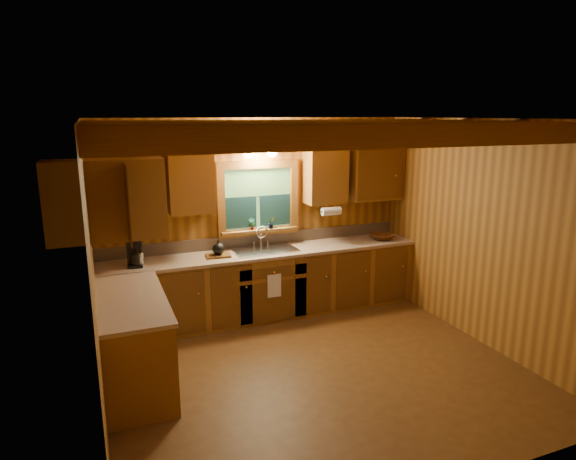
% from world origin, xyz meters
% --- Properties ---
extents(room, '(4.20, 4.20, 4.20)m').
position_xyz_m(room, '(0.00, 0.00, 1.30)').
color(room, '#573515').
rests_on(room, ground).
extents(ceiling_beams, '(4.20, 2.54, 0.18)m').
position_xyz_m(ceiling_beams, '(0.00, 0.00, 2.49)').
color(ceiling_beams, brown).
rests_on(ceiling_beams, room).
extents(base_cabinets, '(4.20, 2.22, 0.86)m').
position_xyz_m(base_cabinets, '(-0.49, 1.28, 0.43)').
color(base_cabinets, brown).
rests_on(base_cabinets, ground).
extents(countertop, '(4.20, 2.24, 0.04)m').
position_xyz_m(countertop, '(-0.48, 1.29, 0.88)').
color(countertop, tan).
rests_on(countertop, base_cabinets).
extents(backsplash, '(4.20, 0.02, 0.16)m').
position_xyz_m(backsplash, '(0.00, 1.89, 0.98)').
color(backsplash, '#9F846B').
rests_on(backsplash, room).
extents(dishwasher_panel, '(0.02, 0.60, 0.80)m').
position_xyz_m(dishwasher_panel, '(-1.47, 0.68, 0.43)').
color(dishwasher_panel, white).
rests_on(dishwasher_panel, base_cabinets).
extents(upper_cabinets, '(4.19, 1.77, 0.78)m').
position_xyz_m(upper_cabinets, '(-0.56, 1.42, 1.84)').
color(upper_cabinets, brown).
rests_on(upper_cabinets, room).
extents(window, '(1.12, 0.08, 1.00)m').
position_xyz_m(window, '(0.00, 1.87, 1.53)').
color(window, brown).
rests_on(window, room).
extents(window_sill, '(1.06, 0.14, 0.04)m').
position_xyz_m(window_sill, '(0.00, 1.82, 1.12)').
color(window_sill, brown).
rests_on(window_sill, room).
extents(wall_sconce, '(0.45, 0.21, 0.17)m').
position_xyz_m(wall_sconce, '(0.00, 1.75, 2.16)').
color(wall_sconce, black).
rests_on(wall_sconce, room).
extents(paper_towel_roll, '(0.27, 0.11, 0.11)m').
position_xyz_m(paper_towel_roll, '(0.92, 1.53, 1.37)').
color(paper_towel_roll, white).
rests_on(paper_towel_roll, upper_cabinets).
extents(dish_towel, '(0.18, 0.01, 0.30)m').
position_xyz_m(dish_towel, '(0.00, 1.26, 0.52)').
color(dish_towel, white).
rests_on(dish_towel, base_cabinets).
extents(sink, '(0.82, 0.48, 0.43)m').
position_xyz_m(sink, '(0.00, 1.60, 0.86)').
color(sink, silver).
rests_on(sink, countertop).
extents(coffee_maker, '(0.17, 0.21, 0.30)m').
position_xyz_m(coffee_maker, '(-1.64, 1.55, 1.05)').
color(coffee_maker, black).
rests_on(coffee_maker, countertop).
extents(utensil_crock, '(0.13, 0.13, 0.36)m').
position_xyz_m(utensil_crock, '(-1.60, 1.55, 0.99)').
color(utensil_crock, silver).
rests_on(utensil_crock, countertop).
extents(cutting_board, '(0.32, 0.25, 0.03)m').
position_xyz_m(cutting_board, '(-0.64, 1.55, 0.91)').
color(cutting_board, '#5C3613').
rests_on(cutting_board, countertop).
extents(teakettle, '(0.15, 0.15, 0.19)m').
position_xyz_m(teakettle, '(-0.64, 1.55, 1.00)').
color(teakettle, black).
rests_on(teakettle, cutting_board).
extents(wicker_basket, '(0.40, 0.40, 0.08)m').
position_xyz_m(wicker_basket, '(1.74, 1.53, 0.94)').
color(wicker_basket, '#48230C').
rests_on(wicker_basket, countertop).
extents(potted_plant_left, '(0.09, 0.06, 0.16)m').
position_xyz_m(potted_plant_left, '(-0.11, 1.82, 1.22)').
color(potted_plant_left, '#5C3613').
rests_on(potted_plant_left, window_sill).
extents(potted_plant_right, '(0.11, 0.10, 0.16)m').
position_xyz_m(potted_plant_right, '(0.16, 1.79, 1.22)').
color(potted_plant_right, '#5C3613').
rests_on(potted_plant_right, window_sill).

